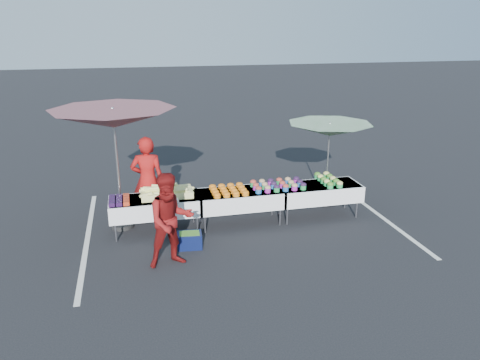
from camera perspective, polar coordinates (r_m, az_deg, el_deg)
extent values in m
plane|color=black|center=(10.28, 0.00, -5.29)|extent=(80.00, 80.00, 0.00)
cube|color=silver|center=(10.09, -18.09, -6.74)|extent=(0.10, 5.00, 0.00)
cube|color=silver|center=(11.40, 15.88, -3.57)|extent=(0.10, 5.00, 0.00)
cube|color=white|center=(9.77, -10.33, -2.28)|extent=(1.80, 0.75, 0.04)
cube|color=white|center=(9.83, -10.28, -3.16)|extent=(1.86, 0.81, 0.36)
cylinder|color=slate|center=(9.70, -14.90, -6.21)|extent=(0.04, 0.04, 0.39)
cylinder|color=slate|center=(10.24, -14.86, -4.85)|extent=(0.04, 0.04, 0.39)
cylinder|color=slate|center=(9.77, -5.22, -5.45)|extent=(0.04, 0.04, 0.39)
cylinder|color=slate|center=(10.30, -5.71, -4.15)|extent=(0.04, 0.04, 0.39)
cube|color=white|center=(10.00, 0.00, -1.47)|extent=(1.80, 0.75, 0.04)
cube|color=white|center=(10.06, 0.00, -2.32)|extent=(1.86, 0.81, 0.36)
cylinder|color=slate|center=(9.79, -4.29, -5.37)|extent=(0.04, 0.04, 0.39)
cylinder|color=slate|center=(10.32, -4.83, -4.07)|extent=(0.04, 0.04, 0.39)
cylinder|color=slate|center=(10.15, 4.91, -4.49)|extent=(0.04, 0.04, 0.39)
cylinder|color=slate|center=(10.67, 3.92, -3.29)|extent=(0.04, 0.04, 0.39)
cube|color=white|center=(10.55, 9.56, -0.67)|extent=(1.80, 0.75, 0.04)
cube|color=white|center=(10.60, 9.51, -1.48)|extent=(1.86, 0.81, 0.36)
cylinder|color=slate|center=(10.20, 5.77, -4.40)|extent=(0.04, 0.04, 0.39)
cylinder|color=slate|center=(10.71, 4.74, -3.21)|extent=(0.04, 0.04, 0.39)
cylinder|color=slate|center=(10.82, 14.02, -3.50)|extent=(0.04, 0.04, 0.39)
cylinder|color=slate|center=(11.31, 12.68, -2.42)|extent=(0.04, 0.04, 0.39)
cube|color=black|center=(9.50, -15.37, -2.89)|extent=(0.12, 0.12, 0.08)
cube|color=black|center=(9.63, -15.35, -2.59)|extent=(0.12, 0.12, 0.08)
cube|color=black|center=(9.76, -15.34, -2.30)|extent=(0.12, 0.12, 0.08)
cube|color=black|center=(9.89, -15.32, -2.02)|extent=(0.12, 0.12, 0.08)
cube|color=black|center=(9.49, -14.53, -2.83)|extent=(0.12, 0.12, 0.08)
cube|color=black|center=(9.62, -14.52, -2.53)|extent=(0.12, 0.12, 0.08)
cube|color=black|center=(9.75, -14.52, -2.24)|extent=(0.12, 0.12, 0.08)
cube|color=black|center=(9.89, -14.51, -1.96)|extent=(0.12, 0.12, 0.08)
cube|color=maroon|center=(9.49, -13.68, -2.77)|extent=(0.12, 0.12, 0.08)
cube|color=maroon|center=(9.62, -13.69, -2.47)|extent=(0.12, 0.12, 0.08)
cube|color=maroon|center=(9.75, -13.70, -2.18)|extent=(0.12, 0.12, 0.08)
cube|color=maroon|center=(9.88, -13.70, -1.90)|extent=(0.12, 0.12, 0.08)
cube|color=#D5D46D|center=(9.80, -8.92, -1.58)|extent=(1.05, 0.55, 0.14)
cylinder|color=#D5D46D|center=(9.95, -7.26, -0.96)|extent=(0.27, 0.09, 0.10)
cylinder|color=#D5D46D|center=(9.79, -11.19, -1.09)|extent=(0.27, 0.14, 0.07)
cylinder|color=#D5D46D|center=(9.65, -8.25, -0.92)|extent=(0.27, 0.14, 0.09)
cylinder|color=#D5D46D|center=(9.79, -11.43, -1.44)|extent=(0.27, 0.15, 0.10)
cylinder|color=#D5D46D|center=(9.70, -9.96, -1.25)|extent=(0.27, 0.15, 0.08)
cylinder|color=#D5D46D|center=(9.79, -9.20, -0.85)|extent=(0.27, 0.10, 0.10)
cylinder|color=#D5D46D|center=(9.68, -9.14, -1.10)|extent=(0.27, 0.07, 0.08)
cylinder|color=#D5D46D|center=(9.59, -9.63, -1.59)|extent=(0.27, 0.14, 0.09)
cylinder|color=#D5D46D|center=(9.94, -9.97, -0.72)|extent=(0.27, 0.12, 0.08)
cylinder|color=#D5D46D|center=(9.91, -6.36, -0.93)|extent=(0.27, 0.16, 0.08)
cylinder|color=#D5D46D|center=(9.71, -10.77, -1.23)|extent=(0.27, 0.11, 0.07)
cylinder|color=#D5D46D|center=(9.56, -9.32, -1.89)|extent=(0.27, 0.10, 0.07)
cylinder|color=#D5D46D|center=(9.90, -8.41, -0.64)|extent=(0.27, 0.12, 0.08)
cylinder|color=#D5D46D|center=(9.54, -11.42, -1.79)|extent=(0.27, 0.15, 0.08)
cylinder|color=#D5D46D|center=(9.77, -10.97, -0.99)|extent=(0.27, 0.10, 0.08)
cylinder|color=#D5D46D|center=(9.74, -7.70, -1.13)|extent=(0.27, 0.16, 0.10)
cylinder|color=#D5D46D|center=(9.67, -10.59, -1.04)|extent=(0.27, 0.12, 0.09)
cylinder|color=#D5D46D|center=(9.56, -7.22, -1.20)|extent=(0.27, 0.09, 0.07)
cylinder|color=#D5D46D|center=(9.62, -6.85, -1.48)|extent=(0.27, 0.10, 0.09)
cylinder|color=#D5D46D|center=(9.67, -7.41, -1.47)|extent=(0.27, 0.12, 0.09)
cylinder|color=#D5D46D|center=(10.01, -8.49, -0.90)|extent=(0.27, 0.10, 0.08)
cube|color=white|center=(9.49, -8.42, -2.52)|extent=(0.30, 0.25, 0.05)
cylinder|color=orange|center=(9.62, -2.80, -2.03)|extent=(0.15, 0.15, 0.05)
ellipsoid|color=orange|center=(9.61, -2.80, -1.80)|extent=(0.15, 0.15, 0.08)
cylinder|color=orange|center=(9.79, -3.00, -1.67)|extent=(0.15, 0.15, 0.05)
ellipsoid|color=orange|center=(9.78, -3.00, -1.45)|extent=(0.15, 0.15, 0.08)
cylinder|color=orange|center=(9.96, -3.19, -1.32)|extent=(0.15, 0.15, 0.05)
ellipsoid|color=orange|center=(9.94, -3.19, -1.10)|extent=(0.15, 0.15, 0.08)
cylinder|color=orange|center=(10.12, -3.37, -0.98)|extent=(0.15, 0.15, 0.05)
ellipsoid|color=orange|center=(10.11, -3.38, -0.77)|extent=(0.15, 0.15, 0.08)
cylinder|color=orange|center=(9.66, -1.63, -1.93)|extent=(0.15, 0.15, 0.05)
ellipsoid|color=orange|center=(9.65, -1.63, -1.71)|extent=(0.15, 0.15, 0.08)
cylinder|color=orange|center=(9.83, -1.85, -1.58)|extent=(0.15, 0.15, 0.05)
ellipsoid|color=orange|center=(9.81, -1.85, -1.36)|extent=(0.15, 0.15, 0.08)
cylinder|color=orange|center=(9.99, -2.06, -1.23)|extent=(0.15, 0.15, 0.05)
ellipsoid|color=orange|center=(9.98, -2.06, -1.01)|extent=(0.15, 0.15, 0.08)
cylinder|color=orange|center=(10.16, -2.26, -0.90)|extent=(0.15, 0.15, 0.05)
ellipsoid|color=orange|center=(10.14, -2.27, -0.68)|extent=(0.15, 0.15, 0.08)
cylinder|color=orange|center=(9.70, -0.48, -1.84)|extent=(0.15, 0.15, 0.05)
ellipsoid|color=orange|center=(9.69, -0.48, -1.62)|extent=(0.15, 0.15, 0.08)
cylinder|color=orange|center=(9.86, -0.71, -1.48)|extent=(0.15, 0.15, 0.05)
ellipsoid|color=orange|center=(9.85, -0.71, -1.26)|extent=(0.15, 0.15, 0.08)
cylinder|color=orange|center=(10.03, -0.94, -1.14)|extent=(0.15, 0.15, 0.05)
ellipsoid|color=orange|center=(10.02, -0.94, -0.93)|extent=(0.15, 0.15, 0.08)
cylinder|color=orange|center=(10.20, -1.16, -0.81)|extent=(0.15, 0.15, 0.05)
ellipsoid|color=orange|center=(10.18, -1.16, -0.60)|extent=(0.15, 0.15, 0.08)
cylinder|color=orange|center=(9.74, 0.67, -1.74)|extent=(0.15, 0.15, 0.05)
ellipsoid|color=orange|center=(9.73, 0.67, -1.52)|extent=(0.15, 0.15, 0.08)
cylinder|color=orange|center=(9.91, 0.42, -1.39)|extent=(0.15, 0.15, 0.05)
ellipsoid|color=orange|center=(9.89, 0.42, -1.17)|extent=(0.15, 0.15, 0.08)
cylinder|color=orange|center=(10.07, 0.17, -1.05)|extent=(0.15, 0.15, 0.05)
ellipsoid|color=orange|center=(10.06, 0.17, -0.84)|extent=(0.15, 0.15, 0.08)
cylinder|color=orange|center=(10.24, -0.07, -0.72)|extent=(0.15, 0.15, 0.05)
ellipsoid|color=orange|center=(10.22, -0.07, -0.51)|extent=(0.15, 0.15, 0.08)
cylinder|color=#235EA7|center=(9.86, 2.28, -1.35)|extent=(0.13, 0.13, 0.10)
ellipsoid|color=maroon|center=(9.84, 2.28, -1.02)|extent=(0.14, 0.14, 0.10)
cylinder|color=#AB24A5|center=(10.06, 1.94, -0.93)|extent=(0.13, 0.13, 0.10)
ellipsoid|color=maroon|center=(10.04, 1.94, -0.61)|extent=(0.14, 0.14, 0.10)
cylinder|color=green|center=(10.26, 1.61, -0.53)|extent=(0.13, 0.13, 0.10)
ellipsoid|color=maroon|center=(10.24, 1.62, -0.22)|extent=(0.14, 0.14, 0.10)
cylinder|color=#AB24A5|center=(9.92, 3.39, -1.25)|extent=(0.13, 0.13, 0.10)
ellipsoid|color=#A3784F|center=(9.90, 3.40, -0.93)|extent=(0.14, 0.14, 0.10)
cylinder|color=green|center=(10.11, 3.03, -0.84)|extent=(0.13, 0.13, 0.10)
ellipsoid|color=#A3784F|center=(10.10, 3.04, -0.52)|extent=(0.14, 0.14, 0.10)
cylinder|color=#235EA7|center=(10.31, 2.69, -0.45)|extent=(0.13, 0.13, 0.10)
ellipsoid|color=#A3784F|center=(10.29, 2.69, -0.13)|extent=(0.14, 0.14, 0.10)
cylinder|color=green|center=(9.97, 4.49, -1.16)|extent=(0.13, 0.13, 0.10)
ellipsoid|color=#291331|center=(9.95, 4.50, -0.84)|extent=(0.14, 0.14, 0.10)
cylinder|color=#235EA7|center=(10.17, 4.11, -0.76)|extent=(0.13, 0.13, 0.10)
ellipsoid|color=#291331|center=(10.15, 4.12, -0.44)|extent=(0.14, 0.14, 0.10)
cylinder|color=#AB24A5|center=(10.37, 3.75, -0.37)|extent=(0.13, 0.13, 0.10)
ellipsoid|color=#291331|center=(10.35, 3.76, -0.05)|extent=(0.14, 0.14, 0.10)
cylinder|color=#235EA7|center=(10.03, 5.58, -1.07)|extent=(0.13, 0.13, 0.10)
ellipsoid|color=maroon|center=(10.01, 5.59, -0.75)|extent=(0.14, 0.14, 0.10)
cylinder|color=#AB24A5|center=(10.23, 5.18, -0.67)|extent=(0.13, 0.13, 0.10)
ellipsoid|color=maroon|center=(10.21, 5.19, -0.35)|extent=(0.14, 0.14, 0.10)
cylinder|color=green|center=(10.43, 4.80, -0.28)|extent=(0.13, 0.13, 0.10)
ellipsoid|color=maroon|center=(10.41, 4.81, 0.03)|extent=(0.14, 0.14, 0.10)
cylinder|color=#AB24A5|center=(10.10, 6.65, -0.98)|extent=(0.13, 0.13, 0.10)
ellipsoid|color=#A3784F|center=(10.08, 6.66, -0.66)|extent=(0.14, 0.14, 0.10)
cylinder|color=green|center=(10.29, 6.24, -0.58)|extent=(0.13, 0.13, 0.10)
ellipsoid|color=#A3784F|center=(10.27, 6.25, -0.27)|extent=(0.14, 0.14, 0.10)
cylinder|color=#235EA7|center=(10.49, 5.84, -0.20)|extent=(0.13, 0.13, 0.10)
ellipsoid|color=#A3784F|center=(10.47, 5.85, 0.11)|extent=(0.14, 0.14, 0.10)
cylinder|color=green|center=(10.17, 7.71, -0.89)|extent=(0.13, 0.13, 0.10)
ellipsoid|color=#291331|center=(10.15, 7.73, -0.57)|extent=(0.14, 0.14, 0.10)
cylinder|color=#235EA7|center=(10.36, 7.28, -0.50)|extent=(0.13, 0.13, 0.10)
ellipsoid|color=#291331|center=(10.34, 7.29, -0.18)|extent=(0.14, 0.14, 0.10)
cylinder|color=#AB24A5|center=(10.56, 6.86, -0.12)|extent=(0.13, 0.13, 0.10)
ellipsoid|color=#291331|center=(10.54, 6.88, 0.19)|extent=(0.14, 0.14, 0.10)
cylinder|color=green|center=(10.34, 10.93, -0.78)|extent=(0.14, 0.14, 0.08)
ellipsoid|color=#347920|center=(10.33, 10.95, -0.49)|extent=(0.14, 0.14, 0.11)
cylinder|color=green|center=(10.50, 10.54, -0.47)|extent=(0.14, 0.14, 0.08)
ellipsoid|color=tan|center=(10.48, 10.55, -0.18)|extent=(0.14, 0.14, 0.11)
cylinder|color=green|center=(10.65, 10.15, -0.16)|extent=(0.14, 0.14, 0.08)
ellipsoid|color=#347920|center=(10.64, 10.17, 0.12)|extent=(0.14, 0.14, 0.11)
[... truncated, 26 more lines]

